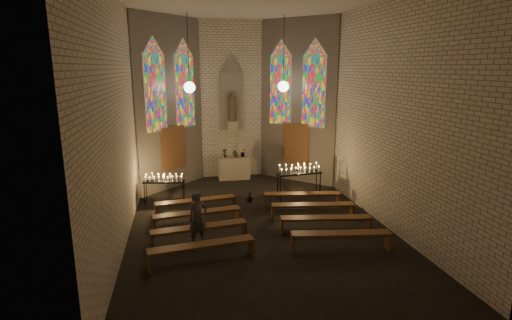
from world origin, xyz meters
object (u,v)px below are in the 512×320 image
Objects in this scene: votive_stand_left at (164,180)px; altar at (234,168)px; votive_stand_right at (299,171)px; visitor at (198,219)px; aisle_flower_pot at (250,197)px.

altar is at bearing 53.37° from votive_stand_left.
altar is at bearing 116.14° from votive_stand_right.
votive_stand_left reaches higher than altar.
visitor is (-4.02, -3.45, -0.31)m from votive_stand_right.
votive_stand_right reaches higher than votive_stand_left.
aisle_flower_pot is at bearing -87.65° from altar.
votive_stand_right is 5.31m from visitor.
aisle_flower_pot is (0.14, -3.30, -0.30)m from altar.
votive_stand_left is (-3.00, -2.92, 0.44)m from altar.
altar is 0.91× the size of votive_stand_left.
altar reaches higher than aisle_flower_pot.
aisle_flower_pot is 2.14m from votive_stand_right.
votive_stand_left is (-3.14, 0.38, 0.74)m from aisle_flower_pot.
visitor is at bearing -65.27° from votive_stand_left.
aisle_flower_pot is 0.23× the size of votive_stand_right.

